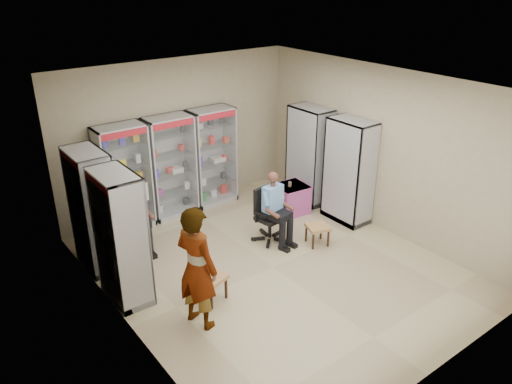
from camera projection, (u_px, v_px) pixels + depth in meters
floor at (273, 267)px, 8.23m from camera, size 6.00×6.00×0.00m
room_shell at (275, 155)px, 7.42m from camera, size 5.02×6.02×3.01m
cabinet_back_left at (124, 179)px, 9.09m from camera, size 0.90×0.50×2.00m
cabinet_back_mid at (171, 167)px, 9.61m from camera, size 0.90×0.50×2.00m
cabinet_back_right at (212, 157)px, 10.13m from camera, size 0.90×0.50×2.00m
cabinet_right_far at (309, 155)px, 10.20m from camera, size 0.90×0.50×2.00m
cabinet_right_near at (349, 171)px, 9.40m from camera, size 0.90×0.50×2.00m
cabinet_left_far at (93, 210)px, 7.90m from camera, size 0.90×0.50×2.00m
cabinet_left_near at (121, 238)px, 7.10m from camera, size 0.90×0.50×2.00m
wooden_chair at (131, 223)px, 8.64m from camera, size 0.42×0.42×0.94m
seated_customer at (131, 214)px, 8.52m from camera, size 0.44×0.60×1.34m
office_chair at (270, 215)px, 8.86m from camera, size 0.62×0.62×0.99m
seated_shopkeeper at (272, 209)px, 8.77m from camera, size 0.50×0.63×1.26m
pink_trunk at (291, 199)px, 9.97m from camera, size 0.65×0.63×0.57m
tea_glass at (290, 184)px, 9.81m from camera, size 0.07×0.07×0.09m
woven_stool_a at (317, 235)px, 8.85m from camera, size 0.46×0.46×0.37m
woven_stool_b at (210, 288)px, 7.35m from camera, size 0.50×0.50×0.41m
standing_man at (197, 268)px, 6.59m from camera, size 0.59×0.74×1.78m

